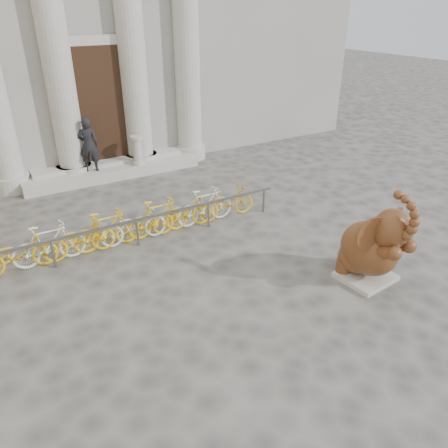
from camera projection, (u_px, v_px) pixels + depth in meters
ground at (275, 332)px, 8.04m from camera, size 80.00×80.00×0.00m
entrance_steps at (113, 171)px, 15.15m from camera, size 6.00×1.20×0.36m
elephant_statue at (372, 247)px, 9.21m from camera, size 1.48×1.68×2.21m
bike_rack at (133, 223)px, 10.87m from camera, size 8.00×0.53×1.00m
pedestrian at (88, 145)px, 14.26m from camera, size 0.75×0.62×1.78m
balustrade_post at (137, 151)px, 15.01m from camera, size 0.41×0.41×1.01m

